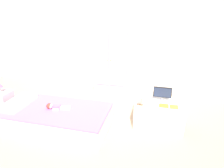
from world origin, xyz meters
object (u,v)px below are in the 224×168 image
(tv_monitor, at_px, (162,93))
(rocking_horse_toy, at_px, (140,102))
(nightstand, at_px, (3,102))
(book_orange, at_px, (164,106))
(doll, at_px, (54,107))
(book_yellow, at_px, (174,107))
(tv_stand, at_px, (159,114))
(wardrobe, at_px, (111,59))
(bed, at_px, (56,116))

(tv_monitor, xyz_separation_m, rocking_horse_toy, (-0.32, -0.23, -0.08))
(nightstand, relative_size, book_orange, 2.93)
(doll, relative_size, book_orange, 2.83)
(tv_monitor, bearing_deg, book_yellow, -45.23)
(tv_stand, xyz_separation_m, rocking_horse_toy, (-0.30, -0.16, 0.26))
(nightstand, bearing_deg, doll, -6.74)
(tv_monitor, bearing_deg, book_orange, -79.69)
(wardrobe, bearing_deg, bed, -108.87)
(wardrobe, bearing_deg, doll, -109.22)
(tv_monitor, distance_m, rocking_horse_toy, 0.40)
(bed, distance_m, nightstand, 1.14)
(wardrobe, bearing_deg, book_yellow, -44.60)
(tv_stand, relative_size, rocking_horse_toy, 6.40)
(tv_stand, distance_m, book_yellow, 0.32)
(book_yellow, bearing_deg, bed, -171.83)
(rocking_horse_toy, bearing_deg, tv_stand, 27.70)
(doll, height_order, rocking_horse_toy, rocking_horse_toy)
(nightstand, bearing_deg, tv_stand, 5.03)
(doll, distance_m, book_yellow, 1.89)
(tv_stand, bearing_deg, rocking_horse_toy, -152.30)
(bed, bearing_deg, wardrobe, 71.13)
(bed, distance_m, tv_stand, 1.69)
(rocking_horse_toy, relative_size, book_orange, 0.87)
(wardrobe, relative_size, book_yellow, 12.61)
(bed, distance_m, book_orange, 1.75)
(bed, xyz_separation_m, tv_monitor, (1.67, 0.45, 0.41))
(tv_stand, relative_size, tv_monitor, 2.70)
(wardrobe, xyz_separation_m, book_orange, (1.17, -1.30, -0.33))
(wardrobe, relative_size, tv_stand, 1.97)
(rocking_horse_toy, bearing_deg, doll, -170.80)
(nightstand, relative_size, tv_monitor, 1.43)
(bed, height_order, rocking_horse_toy, rocking_horse_toy)
(book_orange, bearing_deg, rocking_horse_toy, -172.03)
(doll, xyz_separation_m, wardrobe, (0.55, 1.57, 0.43))
(wardrobe, distance_m, book_orange, 1.78)
(tv_stand, height_order, book_yellow, book_yellow)
(wardrobe, distance_m, tv_monitor, 1.61)
(rocking_horse_toy, xyz_separation_m, book_yellow, (0.50, 0.05, -0.05))
(wardrobe, relative_size, rocking_horse_toy, 12.59)
(tv_stand, bearing_deg, book_yellow, -26.94)
(wardrobe, height_order, rocking_horse_toy, wardrobe)
(bed, bearing_deg, tv_stand, 12.72)
(doll, distance_m, wardrobe, 1.72)
(book_orange, distance_m, book_yellow, 0.15)
(tv_monitor, relative_size, book_orange, 2.05)
(doll, relative_size, nightstand, 0.96)
(tv_stand, xyz_separation_m, book_yellow, (0.21, -0.11, 0.22))
(rocking_horse_toy, distance_m, book_orange, 0.36)
(tv_stand, distance_m, rocking_horse_toy, 0.43)
(nightstand, bearing_deg, wardrobe, 40.91)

